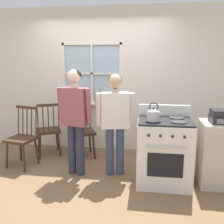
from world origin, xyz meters
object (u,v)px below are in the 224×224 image
Objects in this scene: chair_by_window at (82,132)px; chair_near_wall at (22,139)px; side_counter at (220,154)px; stereo at (224,117)px; chair_center_cluster at (48,131)px; kettle at (153,114)px; potted_plant at (99,99)px; person_elderly_left at (75,113)px; stove at (164,151)px; handbag at (79,110)px; person_teen_center at (115,115)px.

chair_by_window and chair_near_wall have the same top height.
stereo is at bearing -90.00° from side_counter.
chair_by_window is 1.00× the size of chair_center_cluster.
chair_by_window is 1.03m from chair_near_wall.
kettle is at bearing 2.03° from chair_near_wall.
potted_plant is at bearing 148.93° from side_counter.
stove is (1.30, -0.08, -0.49)m from person_elderly_left.
side_counter is 2.65× the size of stereo.
kettle reaches higher than chair_near_wall.
stereo reaches higher than chair_center_cluster.
handbag is at bearing -150.28° from potted_plant.
stove is at bearing -175.73° from side_counter.
stereo is at bearing -31.52° from potted_plant.
potted_plant reaches higher than chair_near_wall.
stove reaches higher than chair_near_wall.
person_elderly_left reaches higher than kettle.
chair_by_window is 0.89m from person_elderly_left.
chair_near_wall is 0.64× the size of person_teen_center.
chair_center_cluster is at bearing 165.13° from stereo.
stove is 3.19× the size of stereo.
chair_near_wall is at bearing 173.42° from stove.
person_teen_center is (1.31, -0.61, 0.47)m from chair_center_cluster.
kettle is 0.95m from stereo.
kettle is 0.78× the size of potted_plant.
chair_by_window is 2.91× the size of stereo.
chair_center_cluster is 0.64× the size of person_teen_center.
person_teen_center reaches higher than chair_center_cluster.
chair_by_window is 1.62m from stove.
person_teen_center reaches higher than handbag.
kettle is at bearing -40.31° from person_teen_center.
kettle is (2.11, -0.39, 0.56)m from chair_near_wall.
potted_plant reaches higher than side_counter.
person_elderly_left is 2.07m from stereo.
stereo is (0.94, 0.17, -0.04)m from kettle.
stove is (2.03, -0.78, 0.01)m from chair_center_cluster.
potted_plant reaches higher than kettle.
chair_near_wall is 0.62× the size of person_elderly_left.
chair_by_window is 3.12× the size of potted_plant.
stereo is (2.28, -0.98, 0.17)m from handbag.
side_counter is (2.80, -0.72, -0.01)m from chair_center_cluster.
person_elderly_left is 0.97m from handbag.
stove is 1.85m from handbag.
stereo is at bearing -17.00° from person_teen_center.
kettle is (1.87, -0.91, 0.56)m from chair_center_cluster.
potted_plant is 0.44m from handbag.
chair_center_cluster is 1.53m from person_teen_center.
person_teen_center is 1.57m from side_counter.
person_elderly_left reaches higher than chair_by_window.
chair_by_window is at bearing 124.73° from person_teen_center.
chair_center_cluster is (-0.63, -0.03, 0.00)m from chair_by_window.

